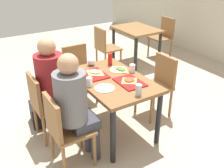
# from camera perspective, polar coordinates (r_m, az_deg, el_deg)

# --- Properties ---
(ground_plane) EXTENTS (10.00, 10.00, 0.02)m
(ground_plane) POSITION_cam_1_polar(r_m,az_deg,el_deg) (3.46, 0.00, -9.80)
(ground_plane) COLOR #B7A893
(main_table) EXTENTS (1.15, 0.74, 0.72)m
(main_table) POSITION_cam_1_polar(r_m,az_deg,el_deg) (3.12, 0.00, -0.47)
(main_table) COLOR brown
(main_table) RESTS_ON ground_plane
(chair_near_left) EXTENTS (0.40, 0.40, 0.83)m
(chair_near_left) POSITION_cam_1_polar(r_m,az_deg,el_deg) (3.15, -14.57, -3.91)
(chair_near_left) COLOR olive
(chair_near_left) RESTS_ON ground_plane
(chair_near_right) EXTENTS (0.40, 0.40, 0.83)m
(chair_near_right) POSITION_cam_1_polar(r_m,az_deg,el_deg) (2.69, -10.58, -9.28)
(chair_near_right) COLOR olive
(chair_near_right) RESTS_ON ground_plane
(chair_far_side) EXTENTS (0.40, 0.40, 0.83)m
(chair_far_side) POSITION_cam_1_polar(r_m,az_deg,el_deg) (3.60, 10.24, 0.52)
(chair_far_side) COLOR olive
(chair_far_side) RESTS_ON ground_plane
(chair_left_end) EXTENTS (0.40, 0.40, 0.83)m
(chair_left_end) POSITION_cam_1_polar(r_m,az_deg,el_deg) (3.95, -7.39, 3.18)
(chair_left_end) COLOR olive
(chair_left_end) RESTS_ON ground_plane
(person_in_red) EXTENTS (0.32, 0.42, 1.24)m
(person_in_red) POSITION_cam_1_polar(r_m,az_deg,el_deg) (3.08, -12.63, 0.71)
(person_in_red) COLOR #383842
(person_in_red) RESTS_ON ground_plane
(person_in_brown_jacket) EXTENTS (0.32, 0.42, 1.24)m
(person_in_brown_jacket) POSITION_cam_1_polar(r_m,az_deg,el_deg) (2.60, -8.17, -3.98)
(person_in_brown_jacket) COLOR #383842
(person_in_brown_jacket) RESTS_ON ground_plane
(tray_red_near) EXTENTS (0.37, 0.27, 0.02)m
(tray_red_near) POSITION_cam_1_polar(r_m,az_deg,el_deg) (3.18, -3.90, 2.12)
(tray_red_near) COLOR red
(tray_red_near) RESTS_ON main_table
(tray_red_far) EXTENTS (0.37, 0.27, 0.02)m
(tray_red_far) POSITION_cam_1_polar(r_m,az_deg,el_deg) (2.98, 3.86, 0.41)
(tray_red_far) COLOR red
(tray_red_far) RESTS_ON main_table
(paper_plate_center) EXTENTS (0.22, 0.22, 0.01)m
(paper_plate_center) POSITION_cam_1_polar(r_m,az_deg,el_deg) (3.31, 1.40, 3.15)
(paper_plate_center) COLOR white
(paper_plate_center) RESTS_ON main_table
(paper_plate_near_edge) EXTENTS (0.22, 0.22, 0.01)m
(paper_plate_near_edge) POSITION_cam_1_polar(r_m,az_deg,el_deg) (2.85, -1.63, -0.92)
(paper_plate_near_edge) COLOR white
(paper_plate_near_edge) RESTS_ON main_table
(pizza_slice_a) EXTENTS (0.26, 0.23, 0.02)m
(pizza_slice_a) POSITION_cam_1_polar(r_m,az_deg,el_deg) (3.20, -3.73, 2.65)
(pizza_slice_a) COLOR #DBAD60
(pizza_slice_a) RESTS_ON tray_red_near
(pizza_slice_b) EXTENTS (0.18, 0.19, 0.02)m
(pizza_slice_b) POSITION_cam_1_polar(r_m,az_deg,el_deg) (2.99, 3.79, 0.88)
(pizza_slice_b) COLOR tan
(pizza_slice_b) RESTS_ON tray_red_far
(pizza_slice_c) EXTENTS (0.23, 0.16, 0.02)m
(pizza_slice_c) POSITION_cam_1_polar(r_m,az_deg,el_deg) (3.29, 1.87, 3.27)
(pizza_slice_c) COLOR #DBAD60
(pizza_slice_c) RESTS_ON paper_plate_center
(plastic_cup_a) EXTENTS (0.07, 0.07, 0.10)m
(plastic_cup_a) POSITION_cam_1_polar(r_m,az_deg,el_deg) (3.24, 4.45, 3.44)
(plastic_cup_a) COLOR white
(plastic_cup_a) RESTS_ON main_table
(plastic_cup_b) EXTENTS (0.07, 0.07, 0.10)m
(plastic_cup_b) POSITION_cam_1_polar(r_m,az_deg,el_deg) (2.90, -4.97, 0.47)
(plastic_cup_b) COLOR white
(plastic_cup_b) RESTS_ON main_table
(soda_can) EXTENTS (0.07, 0.07, 0.12)m
(soda_can) POSITION_cam_1_polar(r_m,az_deg,el_deg) (2.70, 5.82, -1.32)
(soda_can) COLOR #B7BCC6
(soda_can) RESTS_ON main_table
(condiment_bottle) EXTENTS (0.06, 0.06, 0.16)m
(condiment_bottle) POSITION_cam_1_polar(r_m,az_deg,el_deg) (3.44, -0.43, 5.44)
(condiment_bottle) COLOR red
(condiment_bottle) RESTS_ON main_table
(foil_bundle) EXTENTS (0.10, 0.10, 0.10)m
(foil_bundle) POSITION_cam_1_polar(r_m,az_deg,el_deg) (3.44, -4.59, 4.84)
(foil_bundle) COLOR silver
(foil_bundle) RESTS_ON main_table
(handbag) EXTENTS (0.34, 0.20, 0.28)m
(handbag) POSITION_cam_1_polar(r_m,az_deg,el_deg) (3.62, -15.97, -6.25)
(handbag) COLOR black
(handbag) RESTS_ON ground_plane
(background_table) EXTENTS (0.90, 0.70, 0.72)m
(background_table) POSITION_cam_1_polar(r_m,az_deg,el_deg) (5.32, 5.32, 10.77)
(background_table) COLOR olive
(background_table) RESTS_ON ground_plane
(background_chair_near) EXTENTS (0.40, 0.40, 0.83)m
(background_chair_near) POSITION_cam_1_polar(r_m,az_deg,el_deg) (4.96, -1.62, 8.32)
(background_chair_near) COLOR olive
(background_chair_near) RESTS_ON ground_plane
(background_chair_far) EXTENTS (0.40, 0.40, 0.83)m
(background_chair_far) POSITION_cam_1_polar(r_m,az_deg,el_deg) (5.81, 11.18, 10.57)
(background_chair_far) COLOR olive
(background_chair_far) RESTS_ON ground_plane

